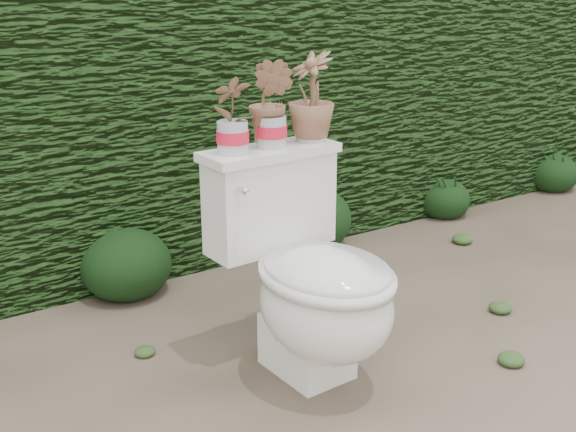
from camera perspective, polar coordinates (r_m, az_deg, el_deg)
ground at (r=2.69m, az=5.97°, el=-11.65°), size 60.00×60.00×0.00m
hedge at (r=3.74m, az=-9.42°, el=9.90°), size 8.00×1.00×1.60m
toilet at (r=2.47m, az=1.82°, el=-5.14°), size 0.51×0.70×0.78m
potted_plant_left at (r=2.42m, az=-4.43°, el=7.80°), size 0.13×0.09×0.25m
potted_plant_center at (r=2.50m, az=-1.35°, el=8.74°), size 0.19×0.20×0.29m
potted_plant_right at (r=2.60m, az=1.83°, el=9.24°), size 0.18×0.18×0.30m
liriope_clump_2 at (r=3.26m, az=-12.72°, el=-3.28°), size 0.40×0.40×0.32m
liriope_clump_3 at (r=3.73m, az=1.74°, el=0.21°), size 0.43×0.43×0.35m
liriope_clump_4 at (r=4.32m, az=12.24°, el=1.66°), size 0.31×0.31×0.24m
liriope_clump_5 at (r=5.04m, az=20.19°, el=3.49°), size 0.33×0.33×0.27m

